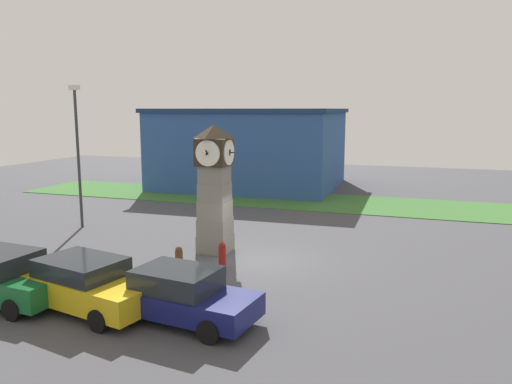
% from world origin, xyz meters
% --- Properties ---
extents(ground_plane, '(72.15, 72.15, 0.00)m').
position_xyz_m(ground_plane, '(0.00, 0.00, 0.00)').
color(ground_plane, '#424247').
extents(clock_tower, '(1.77, 1.65, 5.34)m').
position_xyz_m(clock_tower, '(-2.10, 0.62, 2.77)').
color(clock_tower, gray).
rests_on(clock_tower, ground_plane).
extents(bollard_near_tower, '(0.28, 0.28, 1.11)m').
position_xyz_m(bollard_near_tower, '(-0.82, -1.70, 0.56)').
color(bollard_near_tower, maroon).
rests_on(bollard_near_tower, ground_plane).
extents(bollard_mid_row, '(0.28, 0.28, 1.06)m').
position_xyz_m(bollard_mid_row, '(-2.17, -2.53, 0.53)').
color(bollard_mid_row, brown).
rests_on(bollard_mid_row, ground_plane).
extents(car_navy_sedan, '(4.23, 2.30, 1.61)m').
position_xyz_m(car_navy_sedan, '(-6.09, -6.65, 0.81)').
color(car_navy_sedan, '#19602D').
rests_on(car_navy_sedan, ground_plane).
extents(car_near_tower, '(4.73, 2.83, 1.55)m').
position_xyz_m(car_near_tower, '(-3.25, -6.30, 0.79)').
color(car_near_tower, gold).
rests_on(car_near_tower, ground_plane).
extents(car_by_building, '(4.28, 2.35, 1.52)m').
position_xyz_m(car_by_building, '(-0.15, -6.15, 0.77)').
color(car_by_building, navy).
rests_on(car_by_building, ground_plane).
extents(pedestrian_near_bench, '(0.43, 0.29, 1.67)m').
position_xyz_m(pedestrian_near_bench, '(-4.01, 16.47, 0.96)').
color(pedestrian_near_bench, '#264CA5').
rests_on(pedestrian_near_bench, ground_plane).
extents(street_lamp_near_road, '(0.50, 0.24, 7.11)m').
position_xyz_m(street_lamp_near_road, '(-10.32, 2.50, 4.06)').
color(street_lamp_near_road, '#333338').
rests_on(street_lamp_near_road, ground_plane).
extents(warehouse_blue_far, '(13.72, 11.57, 5.99)m').
position_xyz_m(warehouse_blue_far, '(-6.74, 18.46, 3.01)').
color(warehouse_blue_far, '#2D5193').
rests_on(warehouse_blue_far, ground_plane).
extents(grass_verge_far, '(43.29, 6.27, 0.04)m').
position_xyz_m(grass_verge_far, '(0.27, 13.23, 0.02)').
color(grass_verge_far, '#386B2D').
rests_on(grass_verge_far, ground_plane).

